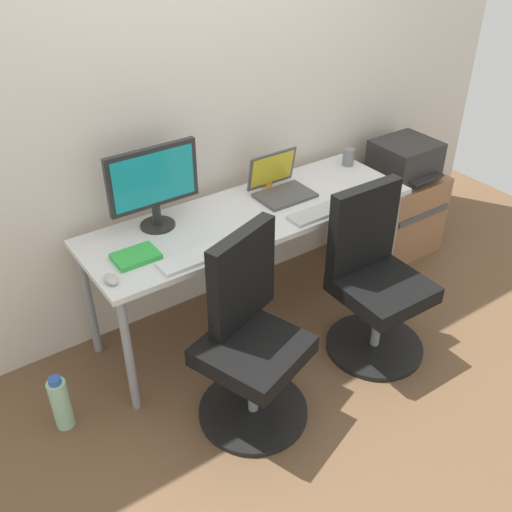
# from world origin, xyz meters

# --- Properties ---
(ground_plane) EXTENTS (5.28, 5.28, 0.00)m
(ground_plane) POSITION_xyz_m (0.00, 0.00, 0.00)
(ground_plane) COLOR brown
(back_wall) EXTENTS (4.40, 0.04, 2.60)m
(back_wall) POSITION_xyz_m (0.00, 0.38, 1.30)
(back_wall) COLOR silver
(back_wall) RESTS_ON ground
(desk) EXTENTS (1.84, 0.60, 0.72)m
(desk) POSITION_xyz_m (0.00, 0.00, 0.65)
(desk) COLOR silver
(desk) RESTS_ON ground
(office_chair_left) EXTENTS (0.56, 0.56, 0.94)m
(office_chair_left) POSITION_xyz_m (-0.39, -0.56, 0.42)
(office_chair_left) COLOR black
(office_chair_left) RESTS_ON ground
(office_chair_right) EXTENTS (0.54, 0.54, 0.94)m
(office_chair_right) POSITION_xyz_m (0.41, -0.56, 0.42)
(office_chair_right) COLOR black
(office_chair_right) RESTS_ON ground
(side_cabinet) EXTENTS (0.51, 0.46, 0.55)m
(side_cabinet) POSITION_xyz_m (1.27, 0.07, 0.28)
(side_cabinet) COLOR #996B47
(side_cabinet) RESTS_ON ground
(printer) EXTENTS (0.38, 0.40, 0.24)m
(printer) POSITION_xyz_m (1.27, 0.07, 0.67)
(printer) COLOR #2D2D2D
(printer) RESTS_ON side_cabinet
(water_bottle_on_floor) EXTENTS (0.09, 0.09, 0.31)m
(water_bottle_on_floor) POSITION_xyz_m (-1.20, -0.16, 0.15)
(water_bottle_on_floor) COLOR #A5D8B2
(water_bottle_on_floor) RESTS_ON ground
(desktop_monitor) EXTENTS (0.48, 0.18, 0.43)m
(desktop_monitor) POSITION_xyz_m (-0.47, 0.16, 0.97)
(desktop_monitor) COLOR #262626
(desktop_monitor) RESTS_ON desk
(open_laptop) EXTENTS (0.31, 0.26, 0.23)m
(open_laptop) POSITION_xyz_m (0.26, 0.09, 0.77)
(open_laptop) COLOR #4C4C51
(open_laptop) RESTS_ON desk
(keyboard_by_monitor) EXTENTS (0.34, 0.12, 0.02)m
(keyboard_by_monitor) POSITION_xyz_m (-0.48, -0.22, 0.73)
(keyboard_by_monitor) COLOR silver
(keyboard_by_monitor) RESTS_ON desk
(keyboard_by_laptop) EXTENTS (0.34, 0.12, 0.02)m
(keyboard_by_laptop) POSITION_xyz_m (0.28, -0.22, 0.73)
(keyboard_by_laptop) COLOR #B7B7B7
(keyboard_by_laptop) RESTS_ON desk
(mouse_by_monitor) EXTENTS (0.06, 0.10, 0.03)m
(mouse_by_monitor) POSITION_xyz_m (-0.86, -0.16, 0.74)
(mouse_by_monitor) COLOR #B7B7B7
(mouse_by_monitor) RESTS_ON desk
(mouse_by_laptop) EXTENTS (0.06, 0.10, 0.03)m
(mouse_by_laptop) POSITION_xyz_m (0.61, -0.23, 0.74)
(mouse_by_laptop) COLOR #515156
(mouse_by_laptop) RESTS_ON desk
(coffee_mug) EXTENTS (0.08, 0.08, 0.09)m
(coffee_mug) POSITION_xyz_m (0.25, 0.21, 0.77)
(coffee_mug) COLOR orange
(coffee_mug) RESTS_ON desk
(pen_cup) EXTENTS (0.07, 0.07, 0.10)m
(pen_cup) POSITION_xyz_m (0.83, 0.15, 0.77)
(pen_cup) COLOR slate
(pen_cup) RESTS_ON desk
(notebook) EXTENTS (0.21, 0.15, 0.03)m
(notebook) POSITION_xyz_m (-0.69, -0.05, 0.73)
(notebook) COLOR green
(notebook) RESTS_ON desk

